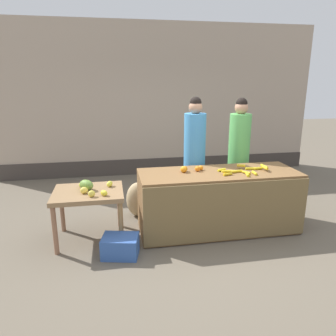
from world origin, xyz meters
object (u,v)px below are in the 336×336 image
vendor_woman_blue_shirt (194,156)px  produce_sack (138,199)px  produce_crate (120,246)px  vendor_woman_green_shirt (239,155)px

vendor_woman_blue_shirt → produce_sack: 1.14m
produce_crate → vendor_woman_green_shirt: bearing=30.5°
produce_sack → vendor_woman_green_shirt: bearing=-0.3°
produce_crate → produce_sack: 1.23m
produce_crate → produce_sack: bearing=74.7°
vendor_woman_blue_shirt → vendor_woman_green_shirt: bearing=1.2°
vendor_woman_blue_shirt → produce_crate: 1.88m
vendor_woman_green_shirt → produce_sack: vendor_woman_green_shirt is taller
vendor_woman_blue_shirt → produce_sack: (-0.92, 0.02, -0.67)m
produce_crate → produce_sack: size_ratio=0.79×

